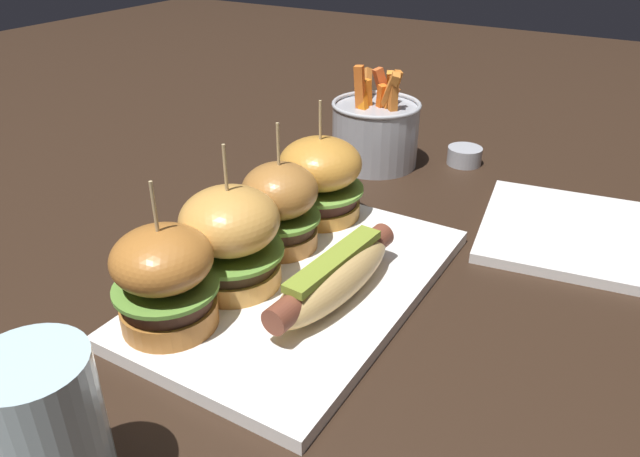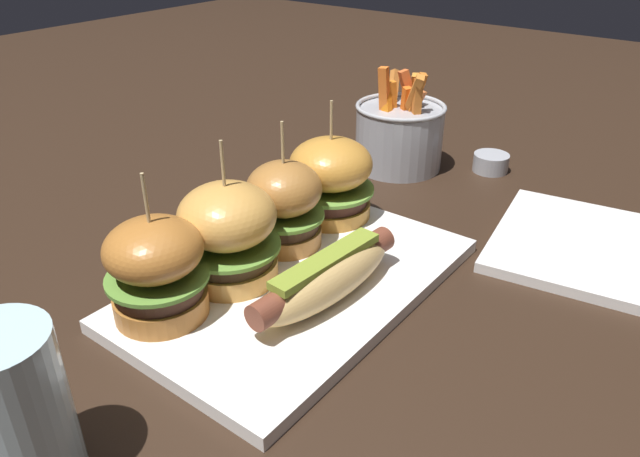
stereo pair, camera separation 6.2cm
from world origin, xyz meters
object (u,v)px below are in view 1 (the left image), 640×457
object	(u,v)px
slider_far_left	(165,278)
slider_center_left	(231,237)
hot_dog	(334,276)
slider_far_right	(320,177)
fries_bucket	(375,131)
water_glass	(49,438)
platter_main	(302,283)
sauce_ramekin	(465,155)
slider_center_right	(280,206)
side_plate	(575,233)

from	to	relation	value
slider_far_left	slider_center_left	xyz separation A→B (m)	(0.08, -0.01, 0.00)
hot_dog	slider_center_left	world-z (taller)	slider_center_left
slider_far_right	fries_bucket	world-z (taller)	slider_far_right
hot_dog	water_glass	world-z (taller)	water_glass
platter_main	sauce_ramekin	bearing A→B (deg)	-4.42
slider_far_left	fries_bucket	size ratio (longest dim) A/B	0.95
fries_bucket	hot_dog	bearing A→B (deg)	-159.57
hot_dog	slider_center_right	size ratio (longest dim) A/B	1.32
side_plate	platter_main	bearing A→B (deg)	139.56
slider_far_left	slider_center_right	world-z (taller)	same
slider_far_left	slider_far_right	world-z (taller)	same
fries_bucket	water_glass	distance (m)	0.63
slider_far_right	sauce_ramekin	bearing A→B (deg)	-17.50
slider_center_right	side_plate	world-z (taller)	slider_center_right
slider_far_left	slider_far_right	bearing A→B (deg)	-1.39
platter_main	slider_far_right	size ratio (longest dim) A/B	2.52
platter_main	slider_far_right	bearing A→B (deg)	23.28
sauce_ramekin	water_glass	xyz separation A→B (m)	(-0.69, 0.03, 0.05)
hot_dog	slider_far_right	size ratio (longest dim) A/B	1.31
fries_bucket	side_plate	world-z (taller)	fries_bucket
slider_far_left	fries_bucket	distance (m)	0.46
sauce_ramekin	water_glass	size ratio (longest dim) A/B	0.42
slider_far_left	side_plate	world-z (taller)	slider_far_left
slider_far_right	water_glass	distance (m)	0.42
platter_main	slider_far_left	distance (m)	0.15
side_plate	slider_center_left	bearing A→B (deg)	137.48
hot_dog	slider_center_right	bearing A→B (deg)	59.87
platter_main	slider_center_left	distance (m)	0.09
slider_center_left	side_plate	size ratio (longest dim) A/B	0.70
slider_center_left	platter_main	bearing A→B (deg)	-52.89
side_plate	water_glass	xyz separation A→B (m)	(-0.54, 0.22, 0.05)
slider_far_left	slider_far_right	xyz separation A→B (m)	(0.25, -0.01, 0.00)
slider_far_left	water_glass	xyz separation A→B (m)	(-0.17, -0.06, -0.00)
platter_main	water_glass	size ratio (longest dim) A/B	2.93
fries_bucket	side_plate	bearing A→B (deg)	-105.13
hot_dog	side_plate	bearing A→B (deg)	-32.60
slider_center_left	side_plate	xyz separation A→B (m)	(0.30, -0.27, -0.06)
fries_bucket	slider_center_left	bearing A→B (deg)	-175.24
slider_far_left	fries_bucket	world-z (taller)	slider_far_left
slider_center_left	side_plate	world-z (taller)	slider_center_left
sauce_ramekin	side_plate	bearing A→B (deg)	-128.60
hot_dog	fries_bucket	world-z (taller)	fries_bucket
slider_center_left	slider_center_right	bearing A→B (deg)	0.19
slider_center_right	slider_center_left	bearing A→B (deg)	-179.81
sauce_ramekin	platter_main	bearing A→B (deg)	175.58
side_plate	water_glass	distance (m)	0.59
side_plate	slider_center_right	bearing A→B (deg)	127.88
platter_main	hot_dog	bearing A→B (deg)	-107.23
platter_main	slider_center_right	bearing A→B (deg)	51.14
slider_center_left	sauce_ramekin	distance (m)	0.46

